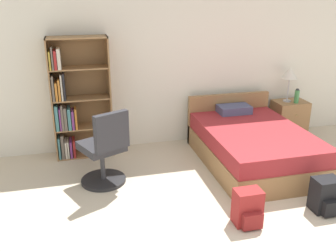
{
  "coord_description": "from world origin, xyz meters",
  "views": [
    {
      "loc": [
        -1.74,
        -2.32,
        2.38
      ],
      "look_at": [
        -0.65,
        1.98,
        0.73
      ],
      "focal_mm": 40.0,
      "sensor_mm": 36.0,
      "label": 1
    }
  ],
  "objects_px": {
    "backpack_black": "(326,196)",
    "office_chair": "(105,151)",
    "bed": "(252,144)",
    "table_lamp": "(290,74)",
    "backpack_red": "(248,208)",
    "bookshelf": "(74,103)",
    "water_bottle": "(297,96)",
    "nightstand": "(289,119)"
  },
  "relations": [
    {
      "from": "bookshelf",
      "to": "bed",
      "type": "height_order",
      "value": "bookshelf"
    },
    {
      "from": "office_chair",
      "to": "table_lamp",
      "type": "relative_size",
      "value": 1.81
    },
    {
      "from": "nightstand",
      "to": "table_lamp",
      "type": "relative_size",
      "value": 1.08
    },
    {
      "from": "bookshelf",
      "to": "water_bottle",
      "type": "xyz_separation_m",
      "value": [
        3.52,
        -0.16,
        -0.1
      ]
    },
    {
      "from": "water_bottle",
      "to": "table_lamp",
      "type": "bearing_deg",
      "value": 131.65
    },
    {
      "from": "bookshelf",
      "to": "water_bottle",
      "type": "distance_m",
      "value": 3.52
    },
    {
      "from": "office_chair",
      "to": "backpack_black",
      "type": "distance_m",
      "value": 2.64
    },
    {
      "from": "nightstand",
      "to": "water_bottle",
      "type": "height_order",
      "value": "water_bottle"
    },
    {
      "from": "bed",
      "to": "table_lamp",
      "type": "distance_m",
      "value": 1.51
    },
    {
      "from": "office_chair",
      "to": "backpack_black",
      "type": "xyz_separation_m",
      "value": [
        2.33,
        -1.22,
        -0.27
      ]
    },
    {
      "from": "bookshelf",
      "to": "nightstand",
      "type": "distance_m",
      "value": 3.53
    },
    {
      "from": "bookshelf",
      "to": "table_lamp",
      "type": "distance_m",
      "value": 3.43
    },
    {
      "from": "nightstand",
      "to": "backpack_black",
      "type": "xyz_separation_m",
      "value": [
        -0.82,
        -2.16,
        -0.12
      ]
    },
    {
      "from": "backpack_red",
      "to": "table_lamp",
      "type": "bearing_deg",
      "value": 51.99
    },
    {
      "from": "bookshelf",
      "to": "backpack_red",
      "type": "distance_m",
      "value": 2.89
    },
    {
      "from": "backpack_black",
      "to": "bed",
      "type": "bearing_deg",
      "value": 100.51
    },
    {
      "from": "bed",
      "to": "backpack_red",
      "type": "relative_size",
      "value": 4.94
    },
    {
      "from": "bookshelf",
      "to": "backpack_red",
      "type": "relative_size",
      "value": 4.43
    },
    {
      "from": "office_chair",
      "to": "backpack_red",
      "type": "height_order",
      "value": "office_chair"
    },
    {
      "from": "water_bottle",
      "to": "backpack_red",
      "type": "height_order",
      "value": "water_bottle"
    },
    {
      "from": "backpack_red",
      "to": "water_bottle",
      "type": "bearing_deg",
      "value": 48.92
    },
    {
      "from": "table_lamp",
      "to": "water_bottle",
      "type": "distance_m",
      "value": 0.38
    },
    {
      "from": "office_chair",
      "to": "water_bottle",
      "type": "bearing_deg",
      "value": 14.81
    },
    {
      "from": "backpack_red",
      "to": "backpack_black",
      "type": "bearing_deg",
      "value": 1.11
    },
    {
      "from": "table_lamp",
      "to": "backpack_red",
      "type": "relative_size",
      "value": 1.42
    },
    {
      "from": "bookshelf",
      "to": "nightstand",
      "type": "relative_size",
      "value": 2.89
    },
    {
      "from": "backpack_black",
      "to": "office_chair",
      "type": "bearing_deg",
      "value": 152.43
    },
    {
      "from": "bookshelf",
      "to": "backpack_red",
      "type": "bearing_deg",
      "value": -52.72
    },
    {
      "from": "bookshelf",
      "to": "water_bottle",
      "type": "relative_size",
      "value": 7.45
    },
    {
      "from": "bed",
      "to": "nightstand",
      "type": "relative_size",
      "value": 3.22
    },
    {
      "from": "water_bottle",
      "to": "backpack_red",
      "type": "bearing_deg",
      "value": -131.08
    },
    {
      "from": "bed",
      "to": "office_chair",
      "type": "bearing_deg",
      "value": -176.1
    },
    {
      "from": "office_chair",
      "to": "table_lamp",
      "type": "bearing_deg",
      "value": 17.19
    },
    {
      "from": "bed",
      "to": "backpack_black",
      "type": "relative_size",
      "value": 4.98
    },
    {
      "from": "nightstand",
      "to": "water_bottle",
      "type": "distance_m",
      "value": 0.43
    },
    {
      "from": "backpack_black",
      "to": "water_bottle",
      "type": "bearing_deg",
      "value": 67.52
    },
    {
      "from": "table_lamp",
      "to": "bookshelf",
      "type": "bearing_deg",
      "value": 179.14
    },
    {
      "from": "bed",
      "to": "nightstand",
      "type": "height_order",
      "value": "bed"
    },
    {
      "from": "backpack_black",
      "to": "backpack_red",
      "type": "bearing_deg",
      "value": -178.89
    },
    {
      "from": "backpack_red",
      "to": "nightstand",
      "type": "bearing_deg",
      "value": 50.71
    },
    {
      "from": "nightstand",
      "to": "table_lamp",
      "type": "height_order",
      "value": "table_lamp"
    },
    {
      "from": "bookshelf",
      "to": "table_lamp",
      "type": "height_order",
      "value": "bookshelf"
    }
  ]
}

